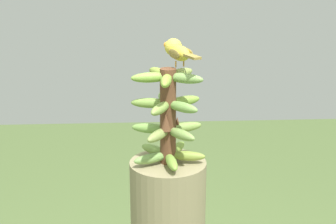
% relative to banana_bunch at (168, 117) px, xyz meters
% --- Properties ---
extents(banana_bunch, '(0.27, 0.26, 0.34)m').
position_rel_banana_bunch_xyz_m(banana_bunch, '(0.00, 0.00, 0.00)').
color(banana_bunch, brown).
rests_on(banana_bunch, banana_tree).
extents(perched_bird, '(0.22, 0.11, 0.09)m').
position_rel_banana_bunch_xyz_m(perched_bird, '(-0.04, 0.03, 0.22)').
color(perched_bird, '#C68933').
rests_on(perched_bird, banana_bunch).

